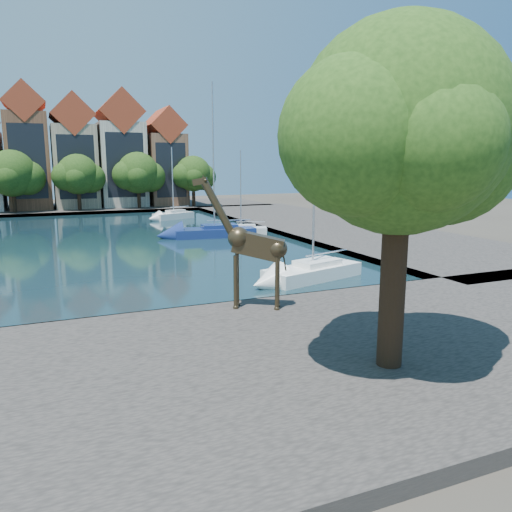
{
  "coord_description": "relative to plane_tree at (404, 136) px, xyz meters",
  "views": [
    {
      "loc": [
        -2.32,
        -21.26,
        6.9
      ],
      "look_at": [
        6.39,
        -0.65,
        2.68
      ],
      "focal_mm": 35.0,
      "sensor_mm": 36.0,
      "label": 1
    }
  ],
  "objects": [
    {
      "name": "far_tree_east",
      "position": [
        2.49,
        59.5,
        -2.43
      ],
      "size": [
        7.54,
        5.8,
        7.84
      ],
      "color": "#332114",
      "rests_on": "far_quay"
    },
    {
      "name": "far_tree_mid_west",
      "position": [
        -13.51,
        59.5,
        -2.38
      ],
      "size": [
        7.8,
        6.0,
        8.0
      ],
      "color": "#332114",
      "rests_on": "far_quay"
    },
    {
      "name": "right_quay",
      "position": [
        17.38,
        33.01,
        -7.42
      ],
      "size": [
        14.0,
        52.0,
        0.5
      ],
      "primitive_type": "cube",
      "color": "#433E3A",
      "rests_on": "ground"
    },
    {
      "name": "townhouse_east_mid",
      "position": [
        0.88,
        64.99,
        0.43
      ],
      "size": [
        6.43,
        9.18,
        16.65
      ],
      "color": "beige",
      "rests_on": "far_quay"
    },
    {
      "name": "townhouse_center",
      "position": [
        -11.62,
        64.99,
        0.69
      ],
      "size": [
        5.44,
        9.18,
        16.93
      ],
      "color": "brown",
      "rests_on": "far_quay"
    },
    {
      "name": "plane_tree",
      "position": [
        0.0,
        0.0,
        0.0
      ],
      "size": [
        8.32,
        6.4,
        10.62
      ],
      "color": "#332114",
      "rests_on": "near_quay"
    },
    {
      "name": "townhouse_east_inner",
      "position": [
        -5.62,
        64.99,
        0.06
      ],
      "size": [
        5.94,
        9.18,
        15.79
      ],
      "color": "tan",
      "rests_on": "far_quay"
    },
    {
      "name": "far_quay",
      "position": [
        -7.62,
        65.01,
        -7.42
      ],
      "size": [
        60.0,
        16.0,
        0.5
      ],
      "primitive_type": "cube",
      "color": "#433E3A",
      "rests_on": "ground"
    },
    {
      "name": "far_tree_mid_east",
      "position": [
        -5.52,
        59.5,
        -2.54
      ],
      "size": [
        7.02,
        5.4,
        7.52
      ],
      "color": "#332114",
      "rests_on": "far_quay"
    },
    {
      "name": "sailboat_right_b",
      "position": [
        4.38,
        31.53,
        -6.95
      ],
      "size": [
        7.64,
        3.38,
        13.81
      ],
      "color": "navy",
      "rests_on": "water_basin"
    },
    {
      "name": "townhouse_east_end",
      "position": [
        7.38,
        64.99,
        -0.56
      ],
      "size": [
        5.44,
        9.18,
        14.43
      ],
      "color": "brown",
      "rests_on": "far_quay"
    },
    {
      "name": "water_basin",
      "position": [
        -7.62,
        33.01,
        -7.63
      ],
      "size": [
        38.0,
        50.0,
        0.08
      ],
      "primitive_type": "cube",
      "color": "black",
      "rests_on": "ground"
    },
    {
      "name": "sailboat_right_d",
      "position": [
        4.38,
        47.42,
        -6.99
      ],
      "size": [
        5.34,
        3.64,
        8.57
      ],
      "color": "silver",
      "rests_on": "water_basin"
    },
    {
      "name": "sailboat_right_a",
      "position": [
        4.38,
        13.01,
        -6.99
      ],
      "size": [
        6.62,
        3.82,
        10.65
      ],
      "color": "white",
      "rests_on": "water_basin"
    },
    {
      "name": "ground",
      "position": [
        -7.62,
        9.01,
        -7.67
      ],
      "size": [
        160.0,
        160.0,
        0.0
      ],
      "primitive_type": "plane",
      "color": "#38332B",
      "rests_on": "ground"
    },
    {
      "name": "sailboat_right_c",
      "position": [
        7.38,
        32.47,
        -7.11
      ],
      "size": [
        5.25,
        3.33,
        7.94
      ],
      "color": "silver",
      "rests_on": "water_basin"
    },
    {
      "name": "far_tree_far_east",
      "position": [
        10.48,
        59.5,
        -2.6
      ],
      "size": [
        6.76,
        5.2,
        7.36
      ],
      "color": "#332114",
      "rests_on": "far_quay"
    },
    {
      "name": "near_quay",
      "position": [
        -7.62,
        2.01,
        -7.42
      ],
      "size": [
        50.0,
        14.0,
        0.5
      ],
      "primitive_type": "cube",
      "color": "#433E3A",
      "rests_on": "ground"
    },
    {
      "name": "giraffe_statue",
      "position": [
        -1.76,
        7.66,
        -4.34
      ],
      "size": [
        3.72,
        2.31,
        5.77
      ],
      "color": "#372C1B",
      "rests_on": "near_quay"
    }
  ]
}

